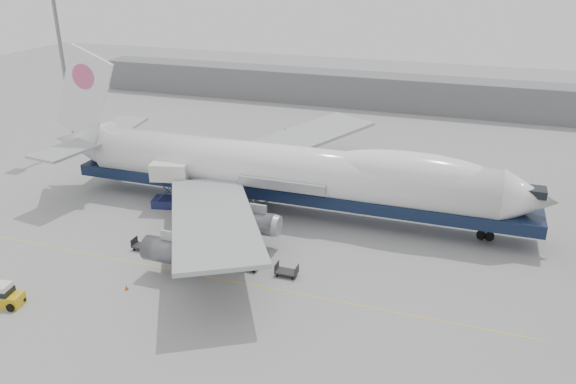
% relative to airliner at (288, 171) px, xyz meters
% --- Properties ---
extents(ground, '(260.00, 260.00, 0.00)m').
position_rel_airliner_xyz_m(ground, '(-0.64, -12.00, -5.62)').
color(ground, gray).
rests_on(ground, ground).
extents(apron_line, '(60.00, 0.15, 0.01)m').
position_rel_airliner_xyz_m(apron_line, '(-0.64, -18.00, -5.62)').
color(apron_line, gold).
rests_on(apron_line, ground).
extents(hangar, '(110.00, 8.00, 7.00)m').
position_rel_airliner_xyz_m(hangar, '(-10.64, 58.00, -2.12)').
color(hangar, slate).
rests_on(hangar, ground).
extents(floodlight_mast, '(2.40, 2.40, 25.43)m').
position_rel_airliner_xyz_m(floodlight_mast, '(-42.64, 12.00, 8.64)').
color(floodlight_mast, slate).
rests_on(floodlight_mast, ground).
extents(airliner, '(67.00, 55.30, 19.98)m').
position_rel_airliner_xyz_m(airliner, '(0.00, 0.00, 0.00)').
color(airliner, white).
rests_on(airliner, ground).
extents(catering_truck, '(5.51, 4.30, 6.12)m').
position_rel_airliner_xyz_m(catering_truck, '(-15.05, -3.48, -2.18)').
color(catering_truck, '#1A214F').
rests_on(catering_truck, ground).
extents(baggage_tug, '(3.31, 2.13, 2.25)m').
position_rel_airliner_xyz_m(baggage_tug, '(-18.65, -28.79, -4.62)').
color(baggage_tug, gold).
rests_on(baggage_tug, ground).
extents(traffic_cone, '(0.37, 0.37, 0.55)m').
position_rel_airliner_xyz_m(traffic_cone, '(-9.27, -22.82, -5.37)').
color(traffic_cone, '#DC430B').
rests_on(traffic_cone, ground).
extents(dolly_0, '(2.30, 1.35, 1.30)m').
position_rel_airliner_xyz_m(dolly_0, '(-12.21, -15.12, -5.09)').
color(dolly_0, '#2D2D30').
rests_on(dolly_0, ground).
extents(dolly_1, '(2.30, 1.35, 1.30)m').
position_rel_airliner_xyz_m(dolly_1, '(-7.92, -15.12, -5.09)').
color(dolly_1, '#2D2D30').
rests_on(dolly_1, ground).
extents(dolly_2, '(2.30, 1.35, 1.30)m').
position_rel_airliner_xyz_m(dolly_2, '(-3.62, -15.12, -5.09)').
color(dolly_2, '#2D2D30').
rests_on(dolly_2, ground).
extents(dolly_3, '(2.30, 1.35, 1.30)m').
position_rel_airliner_xyz_m(dolly_3, '(0.68, -15.12, -5.09)').
color(dolly_3, '#2D2D30').
rests_on(dolly_3, ground).
extents(dolly_4, '(2.30, 1.35, 1.30)m').
position_rel_airliner_xyz_m(dolly_4, '(4.98, -15.12, -5.09)').
color(dolly_4, '#2D2D30').
rests_on(dolly_4, ground).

